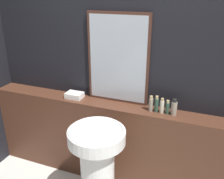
% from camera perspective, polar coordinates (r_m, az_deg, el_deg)
% --- Properties ---
extents(wall_back, '(8.00, 0.06, 2.50)m').
position_cam_1_polar(wall_back, '(2.60, 2.27, 3.71)').
color(wall_back, black).
rests_on(wall_back, ground_plane).
extents(vanity_counter, '(2.95, 0.24, 0.95)m').
position_cam_1_polar(vanity_counter, '(2.82, 0.99, -12.31)').
color(vanity_counter, '#512D1E').
rests_on(vanity_counter, ground_plane).
extents(pedestal_sink, '(0.51, 0.51, 0.94)m').
position_cam_1_polar(pedestal_sink, '(2.40, -3.45, -17.00)').
color(pedestal_sink, white).
rests_on(pedestal_sink, ground_plane).
extents(mirror, '(0.64, 0.03, 0.92)m').
position_cam_1_polar(mirror, '(2.51, 1.34, 6.93)').
color(mirror, '#47281E').
rests_on(mirror, vanity_counter).
extents(towel_stack, '(0.18, 0.13, 0.06)m').
position_cam_1_polar(towel_stack, '(2.76, -8.58, -1.31)').
color(towel_stack, white).
rests_on(towel_stack, vanity_counter).
extents(shampoo_bottle, '(0.04, 0.04, 0.16)m').
position_cam_1_polar(shampoo_bottle, '(2.46, 8.86, -3.30)').
color(shampoo_bottle, gray).
rests_on(shampoo_bottle, vanity_counter).
extents(conditioner_bottle, '(0.04, 0.04, 0.17)m').
position_cam_1_polar(conditioner_bottle, '(2.45, 10.12, -3.41)').
color(conditioner_bottle, '#2D4C3D').
rests_on(conditioner_bottle, vanity_counter).
extents(lotion_bottle, '(0.04, 0.04, 0.15)m').
position_cam_1_polar(lotion_bottle, '(2.44, 11.34, -3.74)').
color(lotion_bottle, beige).
rests_on(lotion_bottle, vanity_counter).
extents(body_wash_bottle, '(0.04, 0.04, 0.14)m').
position_cam_1_polar(body_wash_bottle, '(2.44, 12.55, -4.05)').
color(body_wash_bottle, '#2D4C3D').
rests_on(body_wash_bottle, vanity_counter).
extents(hand_soap_bottle, '(0.06, 0.06, 0.16)m').
position_cam_1_polar(hand_soap_bottle, '(2.43, 13.99, -4.04)').
color(hand_soap_bottle, gray).
rests_on(hand_soap_bottle, vanity_counter).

